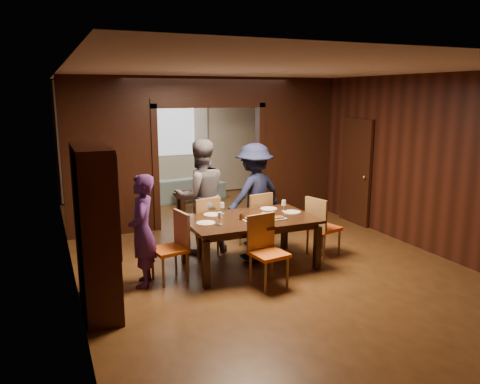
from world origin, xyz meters
name	(u,v)px	position (x,y,z in m)	size (l,w,h in m)	color
floor	(241,246)	(0.00, 0.00, 0.00)	(9.00, 9.00, 0.00)	#4C2F15
ceiling	(242,73)	(0.00, 0.00, 2.90)	(5.50, 9.00, 0.02)	silver
room_walls	(205,148)	(0.00, 1.89, 1.51)	(5.52, 9.01, 2.90)	black
person_purple	(142,231)	(-1.88, -0.99, 0.77)	(0.56, 0.37, 1.54)	#452160
person_grey	(200,197)	(-0.73, 0.00, 0.94)	(0.91, 0.71, 1.87)	#535158
person_navy	(254,194)	(0.27, 0.06, 0.88)	(1.14, 0.65, 1.76)	#151A36
sofa	(183,188)	(0.07, 3.85, 0.29)	(2.01, 0.79, 0.59)	#8DB3B9
serving_bowl	(251,212)	(-0.16, -0.75, 0.80)	(0.35, 0.35, 0.08)	black
dining_table	(250,242)	(-0.26, -0.91, 0.38)	(1.90, 1.18, 0.76)	black
coffee_table	(194,200)	(0.07, 2.87, 0.20)	(0.80, 0.50, 0.40)	black
chair_left	(169,248)	(-1.52, -0.99, 0.48)	(0.44, 0.44, 0.97)	#CD5A13
chair_right	(324,226)	(1.05, -0.92, 0.48)	(0.44, 0.44, 0.97)	#ED5516
chair_far_l	(202,225)	(-0.74, -0.11, 0.48)	(0.44, 0.44, 0.97)	#BF5312
chair_far_r	(254,220)	(0.19, -0.12, 0.48)	(0.44, 0.44, 0.97)	#D54C14
chair_near	(269,252)	(-0.32, -1.70, 0.48)	(0.44, 0.44, 0.97)	orange
hutch	(95,230)	(-2.53, -1.50, 1.00)	(0.40, 1.20, 2.00)	black
door_right	(356,172)	(2.70, 0.50, 1.05)	(0.06, 0.90, 2.10)	black
window_far	(172,129)	(0.00, 4.44, 1.70)	(1.20, 0.03, 1.30)	silver
curtain_left	(143,149)	(-0.75, 4.40, 1.25)	(0.35, 0.06, 2.40)	white
curtain_right	(201,146)	(0.75, 4.40, 1.25)	(0.35, 0.06, 2.40)	white
plate_left	(206,223)	(-0.96, -0.94, 0.77)	(0.27, 0.27, 0.01)	white
plate_far_l	(212,215)	(-0.72, -0.53, 0.77)	(0.27, 0.27, 0.01)	white
plate_far_r	(269,209)	(0.24, -0.54, 0.77)	(0.27, 0.27, 0.01)	white
plate_right	(292,212)	(0.48, -0.87, 0.77)	(0.27, 0.27, 0.01)	white
plate_near	(259,223)	(-0.26, -1.25, 0.77)	(0.27, 0.27, 0.01)	white
platter_a	(252,219)	(-0.27, -1.04, 0.78)	(0.30, 0.20, 0.04)	gray
platter_b	(276,218)	(0.06, -1.13, 0.78)	(0.30, 0.20, 0.04)	gray
wineglass_left	(220,218)	(-0.80, -1.08, 0.85)	(0.08, 0.08, 0.18)	white
wineglass_far	(222,208)	(-0.55, -0.53, 0.85)	(0.08, 0.08, 0.18)	silver
wineglass_right	(284,206)	(0.40, -0.75, 0.85)	(0.08, 0.08, 0.18)	silver
tumbler	(264,218)	(-0.18, -1.22, 0.83)	(0.07, 0.07, 0.14)	white
condiment_jar	(242,216)	(-0.40, -0.96, 0.82)	(0.08, 0.08, 0.11)	#4A2511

